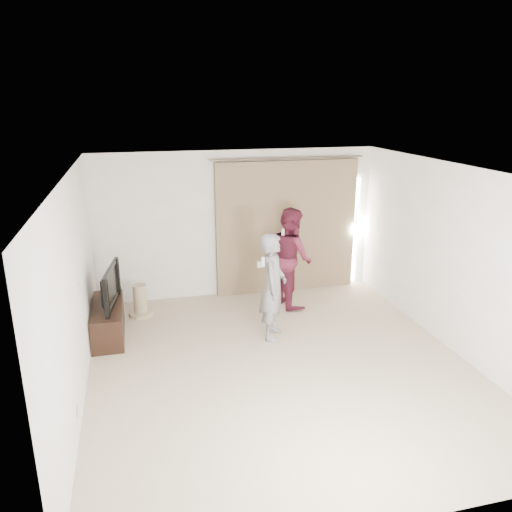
# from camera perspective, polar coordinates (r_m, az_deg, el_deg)

# --- Properties ---
(floor) EXTENTS (5.50, 5.50, 0.00)m
(floor) POSITION_cam_1_polar(r_m,az_deg,el_deg) (6.88, 2.83, -12.38)
(floor) COLOR beige
(floor) RESTS_ON ground
(wall_back) EXTENTS (5.00, 0.04, 2.60)m
(wall_back) POSITION_cam_1_polar(r_m,az_deg,el_deg) (8.89, -2.14, 3.67)
(wall_back) COLOR white
(wall_back) RESTS_ON ground
(wall_left) EXTENTS (0.04, 5.50, 2.60)m
(wall_left) POSITION_cam_1_polar(r_m,az_deg,el_deg) (6.13, -20.03, -3.91)
(wall_left) COLOR white
(wall_left) RESTS_ON ground
(ceiling) EXTENTS (5.00, 5.50, 0.01)m
(ceiling) POSITION_cam_1_polar(r_m,az_deg,el_deg) (6.02, 3.20, 9.60)
(ceiling) COLOR white
(ceiling) RESTS_ON wall_back
(curtain) EXTENTS (2.80, 0.11, 2.46)m
(curtain) POSITION_cam_1_polar(r_m,az_deg,el_deg) (9.07, 3.63, 3.31)
(curtain) COLOR #8D7957
(curtain) RESTS_ON ground
(tv_console) EXTENTS (0.44, 1.28, 0.49)m
(tv_console) POSITION_cam_1_polar(r_m,az_deg,el_deg) (7.88, -16.54, -7.06)
(tv_console) COLOR black
(tv_console) RESTS_ON ground
(tv) EXTENTS (0.28, 1.04, 0.59)m
(tv) POSITION_cam_1_polar(r_m,az_deg,el_deg) (7.67, -16.89, -3.37)
(tv) COLOR black
(tv) RESTS_ON tv_console
(scratching_post) EXTENTS (0.40, 0.40, 0.53)m
(scratching_post) POSITION_cam_1_polar(r_m,az_deg,el_deg) (8.46, -13.07, -5.25)
(scratching_post) COLOR tan
(scratching_post) RESTS_ON ground
(person_man) EXTENTS (0.58, 0.69, 1.60)m
(person_man) POSITION_cam_1_polar(r_m,az_deg,el_deg) (7.32, 1.95, -3.51)
(person_man) COLOR gray
(person_man) RESTS_ON ground
(person_woman) EXTENTS (0.76, 0.92, 1.71)m
(person_woman) POSITION_cam_1_polar(r_m,az_deg,el_deg) (8.50, 4.01, -0.12)
(person_woman) COLOR maroon
(person_woman) RESTS_ON ground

